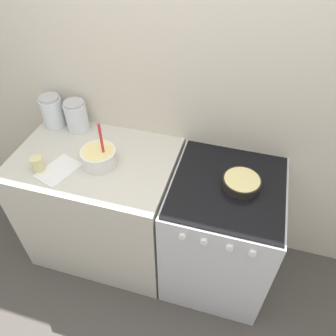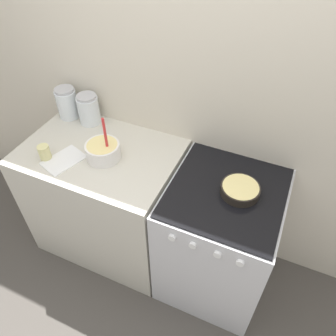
{
  "view_description": "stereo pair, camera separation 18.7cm",
  "coord_description": "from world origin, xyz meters",
  "px_view_note": "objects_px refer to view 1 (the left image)",
  "views": [
    {
      "loc": [
        0.36,
        -0.97,
        2.25
      ],
      "look_at": [
        -0.01,
        0.33,
        0.96
      ],
      "focal_mm": 35.0,
      "sensor_mm": 36.0,
      "label": 1
    },
    {
      "loc": [
        0.54,
        -0.9,
        2.25
      ],
      "look_at": [
        -0.01,
        0.33,
        0.96
      ],
      "focal_mm": 35.0,
      "sensor_mm": 36.0,
      "label": 2
    }
  ],
  "objects_px": {
    "baking_pan": "(242,182)",
    "tin_can": "(38,164)",
    "mixing_bowl": "(99,156)",
    "storage_jar_middle": "(77,118)",
    "storage_jar_left": "(53,113)",
    "stove": "(220,233)"
  },
  "relations": [
    {
      "from": "mixing_bowl",
      "to": "storage_jar_middle",
      "type": "height_order",
      "value": "mixing_bowl"
    },
    {
      "from": "storage_jar_middle",
      "to": "tin_can",
      "type": "height_order",
      "value": "storage_jar_middle"
    },
    {
      "from": "stove",
      "to": "baking_pan",
      "type": "xyz_separation_m",
      "value": [
        0.07,
        0.02,
        0.49
      ]
    },
    {
      "from": "stove",
      "to": "storage_jar_middle",
      "type": "relative_size",
      "value": 4.38
    },
    {
      "from": "baking_pan",
      "to": "mixing_bowl",
      "type": "bearing_deg",
      "value": -176.65
    },
    {
      "from": "storage_jar_middle",
      "to": "tin_can",
      "type": "xyz_separation_m",
      "value": [
        -0.04,
        -0.43,
        -0.04
      ]
    },
    {
      "from": "stove",
      "to": "baking_pan",
      "type": "relative_size",
      "value": 4.25
    },
    {
      "from": "mixing_bowl",
      "to": "tin_can",
      "type": "height_order",
      "value": "mixing_bowl"
    },
    {
      "from": "storage_jar_middle",
      "to": "tin_can",
      "type": "distance_m",
      "value": 0.44
    },
    {
      "from": "storage_jar_left",
      "to": "storage_jar_middle",
      "type": "bearing_deg",
      "value": 0.0
    },
    {
      "from": "stove",
      "to": "storage_jar_left",
      "type": "bearing_deg",
      "value": 168.51
    },
    {
      "from": "storage_jar_middle",
      "to": "tin_can",
      "type": "relative_size",
      "value": 2.22
    },
    {
      "from": "stove",
      "to": "tin_can",
      "type": "bearing_deg",
      "value": -170.41
    },
    {
      "from": "baking_pan",
      "to": "tin_can",
      "type": "xyz_separation_m",
      "value": [
        -1.16,
        -0.2,
        0.02
      ]
    },
    {
      "from": "storage_jar_left",
      "to": "storage_jar_middle",
      "type": "height_order",
      "value": "storage_jar_left"
    },
    {
      "from": "baking_pan",
      "to": "tin_can",
      "type": "height_order",
      "value": "tin_can"
    },
    {
      "from": "tin_can",
      "to": "mixing_bowl",
      "type": "bearing_deg",
      "value": 25.24
    },
    {
      "from": "storage_jar_middle",
      "to": "baking_pan",
      "type": "bearing_deg",
      "value": -11.83
    },
    {
      "from": "stove",
      "to": "tin_can",
      "type": "relative_size",
      "value": 9.73
    },
    {
      "from": "mixing_bowl",
      "to": "storage_jar_middle",
      "type": "xyz_separation_m",
      "value": [
        -0.28,
        0.28,
        0.03
      ]
    },
    {
      "from": "mixing_bowl",
      "to": "storage_jar_left",
      "type": "height_order",
      "value": "mixing_bowl"
    },
    {
      "from": "storage_jar_middle",
      "to": "mixing_bowl",
      "type": "bearing_deg",
      "value": -44.95
    }
  ]
}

